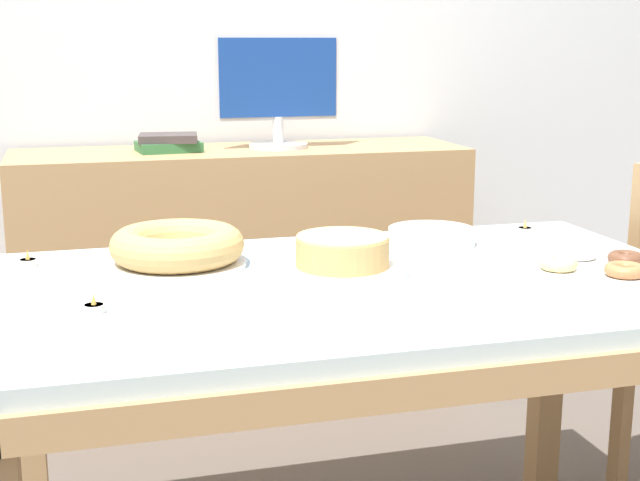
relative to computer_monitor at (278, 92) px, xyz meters
name	(u,v)px	position (x,y,z in m)	size (l,w,h in m)	color
wall_back	(224,26)	(-0.13, 0.30, 0.22)	(8.00, 0.10, 2.60)	silver
dining_table	(355,324)	(-0.13, -1.26, -0.41)	(1.50, 0.91, 0.76)	silver
sideboard	(244,277)	(-0.13, 0.00, -0.64)	(1.51, 0.44, 0.89)	tan
computer_monitor	(278,92)	(0.00, 0.00, 0.00)	(0.42, 0.20, 0.38)	silver
book_stack	(168,143)	(-0.37, 0.00, -0.16)	(0.21, 0.17, 0.06)	#2D6638
cake_chocolate_round	(342,256)	(-0.13, -1.19, -0.28)	(0.29, 0.29, 0.08)	white
cake_golden_bundt	(177,248)	(-0.47, -1.05, -0.27)	(0.30, 0.30, 0.09)	white
pastry_platter	(596,268)	(0.38, -1.35, -0.30)	(0.35, 0.35, 0.04)	white
plate_stack	(432,236)	(0.15, -1.00, -0.30)	(0.21, 0.21, 0.04)	white
tealight_left_edge	(525,230)	(0.43, -0.94, -0.31)	(0.04, 0.04, 0.04)	silver
tealight_right_edge	(370,245)	(-0.01, -1.00, -0.31)	(0.04, 0.04, 0.04)	silver
tealight_centre	(94,308)	(-0.65, -1.35, -0.31)	(0.04, 0.04, 0.04)	silver
tealight_near_cakes	(28,262)	(-0.78, -0.96, -0.31)	(0.04, 0.04, 0.04)	silver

